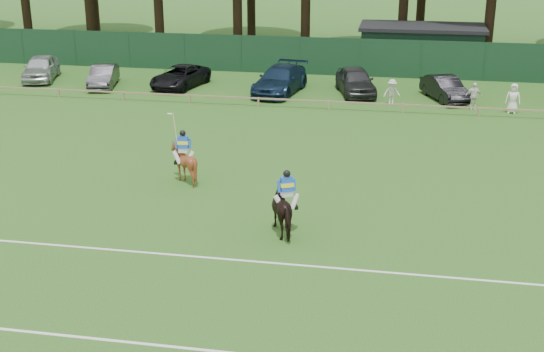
% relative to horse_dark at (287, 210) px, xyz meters
% --- Properties ---
extents(ground, '(160.00, 160.00, 0.00)m').
position_rel_horse_dark_xyz_m(ground, '(-1.30, -1.33, -0.85)').
color(ground, '#1E4C14').
rests_on(ground, ground).
extents(horse_dark, '(1.70, 2.21, 1.70)m').
position_rel_horse_dark_xyz_m(horse_dark, '(0.00, 0.00, 0.00)').
color(horse_dark, black).
rests_on(horse_dark, ground).
extents(horse_chestnut, '(1.42, 1.56, 1.58)m').
position_rel_horse_dark_xyz_m(horse_chestnut, '(-4.85, 4.20, -0.06)').
color(horse_chestnut, brown).
rests_on(horse_chestnut, ground).
extents(sedan_silver, '(3.04, 4.96, 1.58)m').
position_rel_horse_dark_xyz_m(sedan_silver, '(-19.50, 20.88, -0.06)').
color(sedan_silver, '#B2B5B8').
rests_on(sedan_silver, ground).
extents(sedan_grey, '(2.29, 4.27, 1.34)m').
position_rel_horse_dark_xyz_m(sedan_grey, '(-14.76, 19.73, -0.18)').
color(sedan_grey, '#2C2B2E').
rests_on(sedan_grey, ground).
extents(suv_black, '(3.16, 5.12, 1.32)m').
position_rel_horse_dark_xyz_m(suv_black, '(-10.02, 20.47, -0.19)').
color(suv_black, black).
rests_on(suv_black, ground).
extents(sedan_navy, '(3.05, 5.76, 1.59)m').
position_rel_horse_dark_xyz_m(sedan_navy, '(-3.66, 20.08, -0.05)').
color(sedan_navy, '#13243C').
rests_on(sedan_navy, ground).
extents(hatch_grey, '(3.07, 5.01, 1.59)m').
position_rel_horse_dark_xyz_m(hatch_grey, '(0.83, 20.58, -0.05)').
color(hatch_grey, '#29292C').
rests_on(hatch_grey, ground).
extents(estate_black, '(2.93, 4.38, 1.37)m').
position_rel_horse_dark_xyz_m(estate_black, '(6.03, 20.04, -0.17)').
color(estate_black, black).
rests_on(estate_black, ground).
extents(spectator_left, '(1.07, 0.79, 1.47)m').
position_rel_horse_dark_xyz_m(spectator_left, '(3.03, 18.26, -0.11)').
color(spectator_left, beige).
rests_on(spectator_left, ground).
extents(spectator_mid, '(0.91, 0.44, 1.51)m').
position_rel_horse_dark_xyz_m(spectator_mid, '(7.48, 18.07, -0.09)').
color(spectator_mid, silver).
rests_on(spectator_mid, ground).
extents(spectator_right, '(0.86, 0.63, 1.62)m').
position_rel_horse_dark_xyz_m(spectator_right, '(9.51, 17.70, -0.04)').
color(spectator_right, white).
rests_on(spectator_right, ground).
extents(rider_dark, '(0.89, 0.59, 1.41)m').
position_rel_horse_dark_xyz_m(rider_dark, '(0.01, -0.01, 0.75)').
color(rider_dark, silver).
rests_on(rider_dark, ground).
extents(rider_chestnut, '(0.94, 0.55, 2.05)m').
position_rel_horse_dark_xyz_m(rider_chestnut, '(-4.85, 4.19, 0.66)').
color(rider_chestnut, silver).
rests_on(rider_chestnut, ground).
extents(pitch_lines, '(60.00, 5.10, 0.01)m').
position_rel_horse_dark_xyz_m(pitch_lines, '(-1.30, -4.83, -0.84)').
color(pitch_lines, silver).
rests_on(pitch_lines, ground).
extents(pitch_rail, '(62.10, 0.10, 0.50)m').
position_rel_horse_dark_xyz_m(pitch_rail, '(-1.30, 16.67, -0.40)').
color(pitch_rail, '#997F5B').
rests_on(pitch_rail, ground).
extents(perimeter_fence, '(92.08, 0.08, 2.50)m').
position_rel_horse_dark_xyz_m(perimeter_fence, '(-1.30, 25.67, 0.40)').
color(perimeter_fence, '#14351E').
rests_on(perimeter_fence, ground).
extents(utility_shed, '(8.40, 4.40, 3.04)m').
position_rel_horse_dark_xyz_m(utility_shed, '(4.70, 28.67, 0.69)').
color(utility_shed, '#14331E').
rests_on(utility_shed, ground).
extents(tree_row, '(96.00, 12.00, 21.00)m').
position_rel_horse_dark_xyz_m(tree_row, '(0.70, 33.67, -0.85)').
color(tree_row, '#26561C').
rests_on(tree_row, ground).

